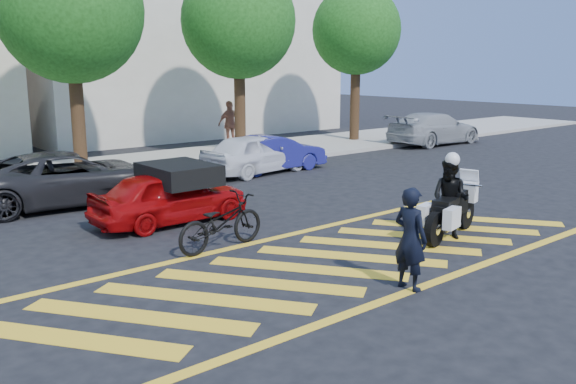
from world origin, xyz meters
TOP-DOWN VIEW (x-y plane):
  - ground at (0.00, 0.00)m, footprint 90.00×90.00m
  - sidewalk at (0.00, 12.00)m, footprint 60.00×5.00m
  - crosswalk at (-0.04, 0.00)m, footprint 12.33×4.00m
  - building_right at (9.00, 21.00)m, footprint 16.00×8.00m
  - tree_center at (0.13, 12.06)m, footprint 4.60×4.60m
  - tree_right at (6.63, 12.06)m, footprint 4.40×4.40m
  - tree_far_right at (13.13, 12.06)m, footprint 4.00×4.00m
  - officer_bike at (0.01, -1.80)m, footprint 0.42×0.63m
  - bicycle at (-1.11, 2.00)m, footprint 2.11×0.92m
  - police_motorcycle at (3.04, -0.42)m, footprint 2.37×1.03m
  - officer_moto at (3.03, -0.41)m, footprint 0.81×0.95m
  - red_convertible at (-0.88, 4.44)m, footprint 3.66×1.49m
  - parked_mid_left at (-1.95, 7.80)m, footprint 5.26×2.86m
  - parked_mid_right at (4.50, 8.34)m, footprint 4.16×2.13m
  - parked_right at (5.30, 8.36)m, footprint 3.78×1.45m
  - parked_far_right at (15.30, 9.20)m, footprint 5.03×2.11m
  - pedestrian_right at (7.12, 13.60)m, footprint 1.16×0.54m

SIDE VIEW (x-z plane):
  - ground at x=0.00m, z-range 0.00..0.00m
  - crosswalk at x=-0.04m, z-range 0.00..0.01m
  - sidewalk at x=0.00m, z-range 0.00..0.15m
  - bicycle at x=-1.11m, z-range 0.00..1.08m
  - police_motorcycle at x=3.04m, z-range 0.05..1.11m
  - parked_right at x=5.30m, z-range 0.00..1.23m
  - red_convertible at x=-0.88m, z-range 0.00..1.24m
  - parked_mid_right at x=4.50m, z-range 0.00..1.36m
  - parked_mid_left at x=-1.95m, z-range 0.00..1.40m
  - parked_far_right at x=15.30m, z-range 0.00..1.45m
  - officer_moto at x=3.03m, z-range 0.00..1.68m
  - officer_bike at x=0.01m, z-range 0.00..1.70m
  - pedestrian_right at x=7.12m, z-range 0.15..2.08m
  - tree_far_right at x=13.13m, z-range 1.39..8.49m
  - tree_right at x=6.63m, z-range 1.34..8.75m
  - tree_center at x=0.13m, z-range 1.31..8.88m
  - building_right at x=9.00m, z-range 0.00..11.00m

